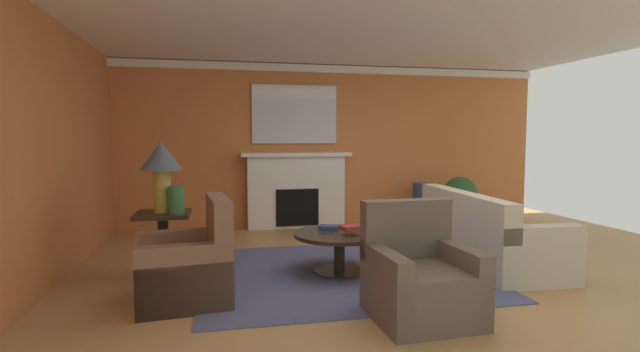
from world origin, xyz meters
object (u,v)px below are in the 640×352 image
at_px(mantel_mirror, 295,114).
at_px(armchair_near_window, 189,268).
at_px(coffee_table, 339,243).
at_px(table_lamp, 161,163).
at_px(fireplace, 296,192).
at_px(sofa, 487,238).
at_px(potted_plant, 460,197).
at_px(side_table, 164,240).
at_px(vase_tall_corner, 422,204).
at_px(armchair_facing_fireplace, 420,281).
at_px(vase_on_side_table, 176,200).

bearing_deg(mantel_mirror, armchair_near_window, -113.99).
xyz_separation_m(coffee_table, table_lamp, (-1.87, 0.24, 0.89)).
distance_m(fireplace, mantel_mirror, 1.29).
bearing_deg(sofa, potted_plant, 68.92).
height_order(sofa, side_table, sofa).
bearing_deg(coffee_table, vase_tall_corner, 49.45).
xyz_separation_m(fireplace, side_table, (-1.83, -2.49, -0.19)).
xyz_separation_m(vase_tall_corner, potted_plant, (0.60, -0.17, 0.13)).
xyz_separation_m(armchair_near_window, armchair_facing_fireplace, (1.89, -0.81, 0.00)).
bearing_deg(potted_plant, coffee_table, -139.81).
bearing_deg(coffee_table, armchair_facing_fireplace, -76.96).
height_order(table_lamp, vase_on_side_table, table_lamp).
bearing_deg(potted_plant, vase_tall_corner, 164.59).
distance_m(table_lamp, vase_tall_corner, 4.59).
bearing_deg(side_table, vase_on_side_table, -38.66).
height_order(sofa, table_lamp, table_lamp).
bearing_deg(sofa, armchair_facing_fireplace, -135.89).
height_order(mantel_mirror, potted_plant, mantel_mirror).
bearing_deg(vase_on_side_table, coffee_table, -3.86).
bearing_deg(potted_plant, side_table, -156.01).
bearing_deg(sofa, vase_on_side_table, 179.00).
height_order(armchair_facing_fireplace, coffee_table, armchair_facing_fireplace).
xyz_separation_m(fireplace, armchair_near_window, (-1.53, -3.32, -0.28)).
distance_m(side_table, vase_on_side_table, 0.48).
bearing_deg(vase_tall_corner, coffee_table, -130.55).
distance_m(coffee_table, vase_on_side_table, 1.80).
height_order(side_table, table_lamp, table_lamp).
bearing_deg(vase_tall_corner, mantel_mirror, 168.75).
xyz_separation_m(sofa, armchair_near_window, (-3.39, -0.65, 0.01)).
distance_m(mantel_mirror, coffee_table, 3.23).
xyz_separation_m(vase_on_side_table, vase_tall_corner, (3.79, 2.31, -0.48)).
height_order(coffee_table, table_lamp, table_lamp).
relative_size(mantel_mirror, vase_tall_corner, 1.95).
xyz_separation_m(vase_on_side_table, potted_plant, (4.39, 2.14, -0.35)).
xyz_separation_m(armchair_facing_fireplace, side_table, (-2.19, 1.64, 0.09)).
xyz_separation_m(side_table, potted_plant, (4.54, 2.02, 0.09)).
distance_m(coffee_table, potted_plant, 3.50).
xyz_separation_m(side_table, table_lamp, (0.00, 0.00, 0.82)).
bearing_deg(sofa, table_lamp, 177.18).
xyz_separation_m(sofa, coffee_table, (-1.82, -0.05, 0.04)).
height_order(fireplace, table_lamp, table_lamp).
xyz_separation_m(sofa, armchair_facing_fireplace, (-1.50, -1.45, 0.01)).
distance_m(fireplace, coffee_table, 2.74).
relative_size(sofa, vase_on_side_table, 7.50).
xyz_separation_m(sofa, vase_on_side_table, (-3.54, 0.06, 0.55)).
xyz_separation_m(armchair_facing_fireplace, vase_on_side_table, (-2.04, 1.52, 0.54)).
height_order(armchair_near_window, coffee_table, armchair_near_window).
relative_size(fireplace, vase_tall_corner, 2.49).
xyz_separation_m(sofa, table_lamp, (-3.69, 0.18, 0.93)).
distance_m(side_table, vase_tall_corner, 4.51).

